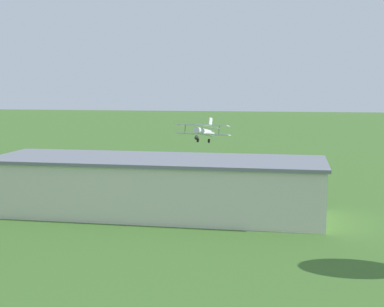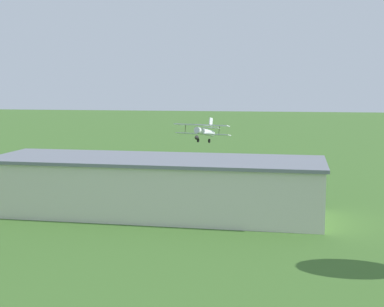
% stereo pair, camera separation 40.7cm
% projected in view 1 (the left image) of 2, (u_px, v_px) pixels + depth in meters
% --- Properties ---
extents(ground_plane, '(400.00, 400.00, 0.00)m').
position_uv_depth(ground_plane, '(201.00, 169.00, 91.72)').
color(ground_plane, '#3D6628').
extents(hangar, '(36.07, 11.58, 6.13)m').
position_uv_depth(hangar, '(157.00, 186.00, 59.55)').
color(hangar, beige).
rests_on(hangar, ground_plane).
extents(biplane, '(9.08, 6.78, 3.80)m').
position_uv_depth(biplane, '(204.00, 131.00, 85.16)').
color(biplane, silver).
extents(car_black, '(2.05, 3.94, 1.68)m').
position_uv_depth(car_black, '(19.00, 183.00, 73.78)').
color(car_black, black).
rests_on(car_black, ground_plane).
extents(person_beside_truck, '(0.52, 0.52, 1.72)m').
position_uv_depth(person_beside_truck, '(75.00, 181.00, 75.30)').
color(person_beside_truck, '#33723F').
rests_on(person_beside_truck, ground_plane).
extents(person_walking_on_apron, '(0.39, 0.39, 1.63)m').
position_uv_depth(person_walking_on_apron, '(53.00, 185.00, 72.43)').
color(person_walking_on_apron, navy).
rests_on(person_walking_on_apron, ground_plane).
extents(person_watching_takeoff, '(0.43, 0.43, 1.63)m').
position_uv_depth(person_watching_takeoff, '(59.00, 182.00, 74.69)').
color(person_watching_takeoff, '#72338C').
rests_on(person_watching_takeoff, ground_plane).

